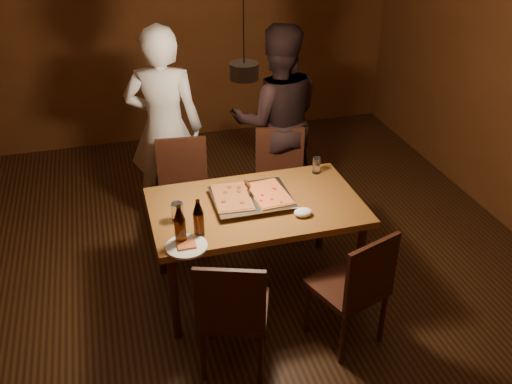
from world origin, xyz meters
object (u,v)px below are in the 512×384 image
object	(u,v)px
chair_far_left	(184,182)
plate_slice	(187,246)
chair_near_left	(232,306)
beer_bottle_b	(199,218)
beer_bottle_a	(180,225)
diner_dark	(277,120)
chair_far_right	(280,171)
pizza_tray	(252,199)
pendant_lamp	(244,69)
dining_table	(256,213)
diner_white	(165,128)
chair_near_right	(358,281)

from	to	relation	value
chair_far_left	plate_slice	bearing A→B (deg)	88.45
chair_near_left	beer_bottle_b	xyz separation A→B (m)	(-0.10, 0.49, 0.35)
beer_bottle_a	diner_dark	distance (m)	1.85
chair_far_right	pizza_tray	distance (m)	0.94
diner_dark	pendant_lamp	distance (m)	1.61
dining_table	beer_bottle_a	world-z (taller)	beer_bottle_a
beer_bottle_a	diner_white	xyz separation A→B (m)	(0.11, 1.51, 0.00)
beer_bottle_b	pendant_lamp	bearing A→B (deg)	31.32
chair_near_right	beer_bottle_a	size ratio (longest dim) A/B	1.94
chair_far_left	pizza_tray	bearing A→B (deg)	121.23
chair_far_right	pendant_lamp	world-z (taller)	pendant_lamp
chair_far_left	diner_white	size ratio (longest dim) A/B	0.27
beer_bottle_b	diner_dark	size ratio (longest dim) A/B	0.15
beer_bottle_b	diner_white	size ratio (longest dim) A/B	0.15
chair_far_left	chair_near_left	world-z (taller)	same
chair_near_left	pizza_tray	size ratio (longest dim) A/B	0.98
chair_far_left	beer_bottle_a	world-z (taller)	beer_bottle_a
beer_bottle_a	chair_near_right	bearing A→B (deg)	-21.91
beer_bottle_a	beer_bottle_b	distance (m)	0.14
chair_far_right	diner_dark	xyz separation A→B (m)	(0.07, 0.34, 0.32)
chair_far_right	diner_dark	distance (m)	0.47
plate_slice	diner_white	xyz separation A→B (m)	(0.09, 1.57, 0.13)
diner_dark	beer_bottle_b	bearing A→B (deg)	64.82
chair_far_right	diner_dark	size ratio (longest dim) A/B	0.30
chair_far_right	pizza_tray	world-z (taller)	chair_far_right
pizza_tray	pendant_lamp	bearing A→B (deg)	-127.83
plate_slice	diner_dark	world-z (taller)	diner_dark
pendant_lamp	chair_far_right	bearing A→B (deg)	58.13
dining_table	chair_near_left	xyz separation A→B (m)	(-0.37, -0.76, -0.14)
dining_table	plate_slice	size ratio (longest dim) A/B	5.62
dining_table	pendant_lamp	distance (m)	1.09
chair_near_left	plate_slice	distance (m)	0.48
pendant_lamp	beer_bottle_b	bearing A→B (deg)	-148.68
chair_far_right	plate_slice	xyz separation A→B (m)	(-1.01, -1.20, 0.22)
pendant_lamp	chair_far_left	bearing A→B (deg)	109.05
chair_near_left	beer_bottle_a	size ratio (longest dim) A/B	1.94
chair_far_left	chair_far_right	bearing A→B (deg)	-175.29
chair_far_left	pizza_tray	xyz separation A→B (m)	(0.37, -0.80, 0.24)
chair_near_right	diner_white	distance (m)	2.18
chair_near_right	beer_bottle_a	world-z (taller)	beer_bottle_a
pendant_lamp	chair_near_left	bearing A→B (deg)	-111.07
chair_far_left	beer_bottle_b	size ratio (longest dim) A/B	1.82
chair_near_left	chair_far_right	bearing A→B (deg)	82.50
dining_table	diner_dark	world-z (taller)	diner_dark
chair_near_right	beer_bottle_a	bearing A→B (deg)	138.79
plate_slice	diner_dark	bearing A→B (deg)	54.77
pendant_lamp	pizza_tray	bearing A→B (deg)	50.82
plate_slice	diner_dark	size ratio (longest dim) A/B	0.15
chair_far_left	chair_near_right	world-z (taller)	same
diner_white	pendant_lamp	distance (m)	1.55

